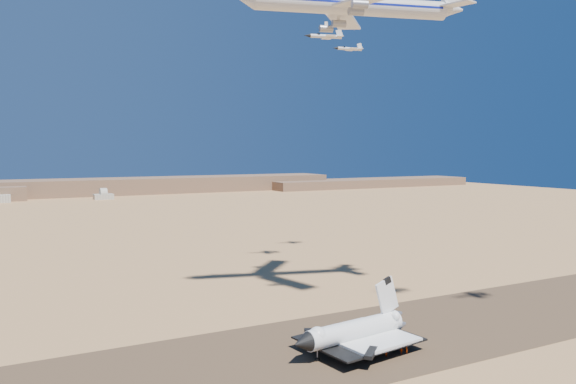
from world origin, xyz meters
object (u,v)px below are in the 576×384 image
crew_c (402,351)px  chase_jet_c (325,36)px  carrier_747 (346,5)px  crew_a (407,350)px  crew_b (386,354)px  chase_jet_d (349,49)px  shuttle (353,333)px

crew_c → chase_jet_c: size_ratio=0.11×
carrier_747 → crew_a: (-11.16, -44.75, -94.79)m
chase_jet_c → crew_a: bearing=-93.8°
crew_b → chase_jet_d: chase_jet_d is taller
chase_jet_c → crew_c: bearing=-94.6°
crew_b → crew_a: bearing=-118.9°
shuttle → chase_jet_d: 151.93m
shuttle → chase_jet_d: chase_jet_d is taller
crew_b → carrier_747: bearing=-44.1°
carrier_747 → crew_b: bearing=-96.0°
crew_b → shuttle: bearing=10.5°
shuttle → chase_jet_d: size_ratio=2.49×
crew_a → crew_c: size_ratio=1.06×
carrier_747 → crew_a: size_ratio=41.55×
carrier_747 → shuttle: bearing=-105.3°
crew_a → chase_jet_c: size_ratio=0.11×
carrier_747 → crew_c: bearing=-90.6°
crew_a → carrier_747: bearing=-32.6°
carrier_747 → crew_c: 105.48m
shuttle → crew_c: size_ratio=21.13×
shuttle → crew_b: size_ratio=20.63×
shuttle → crew_a: bearing=-43.9°
crew_b → chase_jet_d: (61.85, 108.53, 95.24)m
carrier_747 → crew_b: carrier_747 is taller
crew_b → chase_jet_d: bearing=-52.7°
shuttle → chase_jet_d: bearing=49.0°
carrier_747 → chase_jet_d: size_ratio=5.21×
crew_b → chase_jet_c: chase_jet_c is taller
chase_jet_c → chase_jet_d: bearing=54.0°
chase_jet_d → crew_a: bearing=-105.1°
crew_a → crew_c: 1.38m
chase_jet_c → carrier_747: bearing=-98.6°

